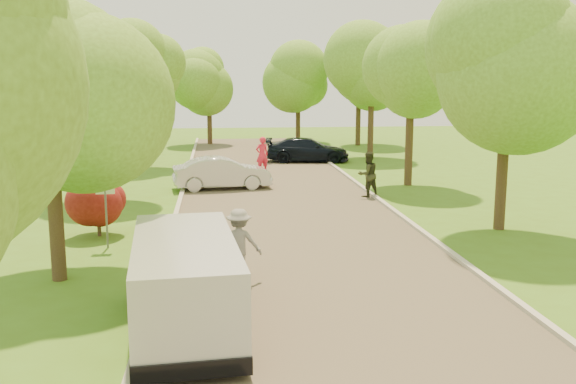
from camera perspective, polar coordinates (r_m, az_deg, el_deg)
name	(u,v)px	position (r m, az deg, el deg)	size (l,w,h in m)	color
ground	(323,283)	(15.97, 3.09, -8.08)	(100.00, 100.00, 0.00)	#456E1A
road	(287,215)	(23.62, -0.11, -2.04)	(8.00, 60.00, 0.01)	#4C4438
curb_left	(176,216)	(23.52, -9.97, -2.11)	(0.18, 60.00, 0.12)	#B2AD9E
curb_right	(394,211)	(24.38, 9.40, -1.66)	(0.18, 60.00, 0.12)	#B2AD9E
street_sign	(105,196)	(19.53, -15.93, -0.35)	(0.55, 0.06, 2.17)	#59595E
red_shrub	(98,202)	(21.16, -16.55, -0.88)	(1.70, 1.70, 1.95)	#382619
tree_l_mida	(55,70)	(16.39, -20.00, 10.19)	(4.71, 4.60, 7.39)	#382619
tree_l_midb	(109,88)	(27.29, -15.62, 8.92)	(4.30, 4.20, 6.62)	#382619
tree_l_far	(145,69)	(37.16, -12.58, 10.64)	(4.92, 4.80, 7.79)	#382619
tree_r_mida	(515,60)	(22.13, 19.55, 10.99)	(5.13, 5.00, 7.95)	#382619
tree_r_midb	(415,80)	(30.36, 11.25, 9.74)	(4.51, 4.40, 7.01)	#382619
tree_r_far	(376,64)	(40.17, 7.81, 11.25)	(5.33, 5.20, 8.34)	#382619
tree_bg_a	(122,73)	(45.38, -14.56, 10.23)	(5.12, 5.00, 7.72)	#382619
tree_bg_b	(362,70)	(48.17, 6.60, 10.72)	(5.12, 5.00, 7.95)	#382619
tree_bg_c	(211,77)	(48.95, -6.82, 10.10)	(4.92, 4.80, 7.33)	#382619
tree_bg_d	(301,73)	(51.40, 1.16, 10.50)	(5.12, 5.00, 7.72)	#382619
minivan	(185,282)	(12.98, -9.13, -7.93)	(2.38, 5.18, 1.88)	silver
silver_sedan	(222,173)	(29.19, -5.88, 1.69)	(1.54, 4.41, 1.45)	silver
dark_sedan	(307,150)	(38.50, 1.73, 3.77)	(2.02, 4.97, 1.44)	black
longboard	(240,277)	(16.16, -4.32, -7.52)	(0.36, 0.90, 0.10)	black
skateboarder	(239,243)	(15.91, -4.36, -4.53)	(1.10, 0.63, 1.71)	gray
person_striped	(262,155)	(34.00, -2.32, 3.32)	(0.70, 0.46, 1.92)	red
person_olive	(368,174)	(27.24, 7.11, 1.56)	(0.94, 0.73, 1.93)	#2C2F1C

